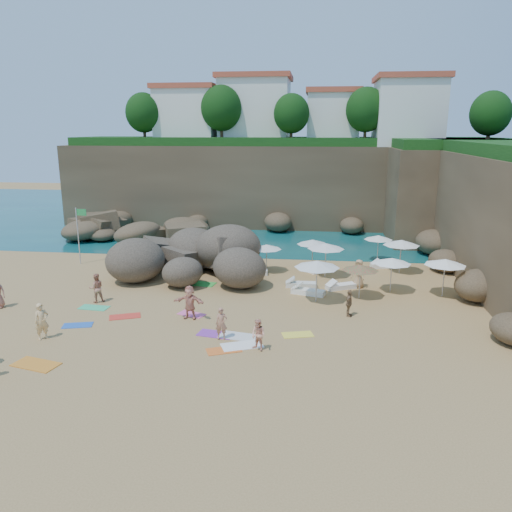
# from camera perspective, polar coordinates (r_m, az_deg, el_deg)

# --- Properties ---
(ground) EXTENTS (120.00, 120.00, 0.00)m
(ground) POSITION_cam_1_polar(r_m,az_deg,el_deg) (28.83, -4.69, -5.21)
(ground) COLOR tan
(ground) RESTS_ON ground
(seawater) EXTENTS (120.00, 120.00, 0.00)m
(seawater) POSITION_cam_1_polar(r_m,az_deg,el_deg) (57.68, 1.25, 4.74)
(seawater) COLOR #0C4751
(seawater) RESTS_ON ground
(cliff_back) EXTENTS (44.00, 8.00, 8.00)m
(cliff_back) POSITION_cam_1_polar(r_m,az_deg,el_deg) (52.03, 2.94, 8.12)
(cliff_back) COLOR brown
(cliff_back) RESTS_ON ground
(cliff_corner) EXTENTS (10.00, 12.00, 8.00)m
(cliff_corner) POSITION_cam_1_polar(r_m,az_deg,el_deg) (48.31, 20.67, 6.74)
(cliff_corner) COLOR brown
(cliff_corner) RESTS_ON ground
(rock_promontory) EXTENTS (12.00, 7.00, 2.00)m
(rock_promontory) POSITION_cam_1_polar(r_m,az_deg,el_deg) (46.71, -14.06, 2.02)
(rock_promontory) COLOR brown
(rock_promontory) RESTS_ON ground
(clifftop_buildings) EXTENTS (28.48, 9.48, 7.00)m
(clifftop_buildings) POSITION_cam_1_polar(r_m,az_deg,el_deg) (52.48, 4.20, 16.07)
(clifftop_buildings) COLOR white
(clifftop_buildings) RESTS_ON cliff_back
(clifftop_trees) EXTENTS (35.60, 23.82, 4.40)m
(clifftop_trees) POSITION_cam_1_polar(r_m,az_deg,el_deg) (46.15, 6.14, 16.29)
(clifftop_trees) COLOR #11380F
(clifftop_trees) RESTS_ON ground
(marina_masts) EXTENTS (3.10, 0.10, 6.00)m
(marina_masts) POSITION_cam_1_polar(r_m,az_deg,el_deg) (61.11, -14.46, 7.67)
(marina_masts) COLOR white
(marina_masts) RESTS_ON ground
(rock_outcrop) EXTENTS (9.33, 7.49, 3.42)m
(rock_outcrop) POSITION_cam_1_polar(r_m,az_deg,el_deg) (33.41, -8.30, -2.55)
(rock_outcrop) COLOR brown
(rock_outcrop) RESTS_ON ground
(flag_pole) EXTENTS (0.81, 0.10, 4.16)m
(flag_pole) POSITION_cam_1_polar(r_m,az_deg,el_deg) (38.23, -19.55, 3.01)
(flag_pole) COLOR silver
(flag_pole) RESTS_ON ground
(parasol_0) EXTENTS (2.45, 2.45, 2.32)m
(parasol_0) POSITION_cam_1_polar(r_m,az_deg,el_deg) (35.73, -3.24, 2.21)
(parasol_0) COLOR silver
(parasol_0) RESTS_ON ground
(parasol_1) EXTENTS (2.06, 2.06, 1.95)m
(parasol_1) POSITION_cam_1_polar(r_m,az_deg,el_deg) (34.08, 1.21, 1.05)
(parasol_1) COLOR silver
(parasol_1) RESTS_ON ground
(parasol_2) EXTENTS (2.09, 2.09, 1.98)m
(parasol_2) POSITION_cam_1_polar(r_m,az_deg,el_deg) (37.99, 13.82, 2.06)
(parasol_2) COLOR silver
(parasol_2) RESTS_ON ground
(parasol_3) EXTENTS (2.45, 2.45, 2.31)m
(parasol_3) POSITION_cam_1_polar(r_m,az_deg,el_deg) (35.25, 16.28, 1.48)
(parasol_3) COLOR silver
(parasol_3) RESTS_ON ground
(parasol_5) EXTENTS (2.23, 2.23, 2.11)m
(parasol_5) POSITION_cam_1_polar(r_m,az_deg,el_deg) (35.11, 6.50, 1.60)
(parasol_5) COLOR silver
(parasol_5) RESTS_ON ground
(parasol_6) EXTENTS (2.13, 2.13, 2.01)m
(parasol_6) POSITION_cam_1_polar(r_m,az_deg,el_deg) (29.41, 11.86, -1.31)
(parasol_6) COLOR silver
(parasol_6) RESTS_ON ground
(parasol_7) EXTENTS (2.40, 2.40, 2.27)m
(parasol_7) POSITION_cam_1_polar(r_m,az_deg,el_deg) (31.06, 20.82, -0.67)
(parasol_7) COLOR silver
(parasol_7) RESTS_ON ground
(parasol_8) EXTENTS (2.43, 2.43, 2.30)m
(parasol_8) POSITION_cam_1_polar(r_m,az_deg,el_deg) (33.21, 8.00, 1.13)
(parasol_8) COLOR silver
(parasol_8) RESTS_ON ground
(parasol_9) EXTENTS (2.57, 2.57, 2.43)m
(parasol_9) POSITION_cam_1_polar(r_m,az_deg,el_deg) (28.28, 6.99, -0.92)
(parasol_9) COLOR silver
(parasol_9) RESTS_ON ground
(parasol_11) EXTENTS (2.26, 2.26, 2.14)m
(parasol_11) POSITION_cam_1_polar(r_m,az_deg,el_deg) (30.89, 15.29, -0.54)
(parasol_11) COLOR silver
(parasol_11) RESTS_ON ground
(lounger_0) EXTENTS (2.00, 1.43, 0.30)m
(lounger_0) POSITION_cam_1_polar(r_m,az_deg,el_deg) (31.37, 9.69, -3.45)
(lounger_0) COLOR white
(lounger_0) RESTS_ON ground
(lounger_1) EXTENTS (2.07, 1.04, 0.31)m
(lounger_1) POSITION_cam_1_polar(r_m,az_deg,el_deg) (36.73, 14.51, -1.06)
(lounger_1) COLOR white
(lounger_1) RESTS_ON ground
(lounger_2) EXTENTS (1.92, 1.76, 0.30)m
(lounger_2) POSITION_cam_1_polar(r_m,az_deg,el_deg) (34.89, 7.53, -1.53)
(lounger_2) COLOR white
(lounger_2) RESTS_ON ground
(lounger_3) EXTENTS (2.13, 0.92, 0.32)m
(lounger_3) POSITION_cam_1_polar(r_m,az_deg,el_deg) (33.92, -0.43, -1.85)
(lounger_3) COLOR silver
(lounger_3) RESTS_ON ground
(lounger_4) EXTENTS (2.10, 1.20, 0.31)m
(lounger_4) POSITION_cam_1_polar(r_m,az_deg,el_deg) (30.06, 5.98, -4.10)
(lounger_4) COLOR white
(lounger_4) RESTS_ON ground
(lounger_5) EXTENTS (1.97, 0.75, 0.30)m
(lounger_5) POSITION_cam_1_polar(r_m,az_deg,el_deg) (31.41, 5.19, -3.27)
(lounger_5) COLOR silver
(lounger_5) RESTS_ON ground
(towel_2) EXTENTS (2.11, 1.40, 0.03)m
(towel_2) POSITION_cam_1_polar(r_m,az_deg,el_deg) (23.35, -23.85, -11.27)
(towel_2) COLOR orange
(towel_2) RESTS_ON ground
(towel_3) EXTENTS (1.68, 0.94, 0.03)m
(towel_3) POSITION_cam_1_polar(r_m,az_deg,el_deg) (29.17, -18.02, -5.63)
(towel_3) COLOR #38C47F
(towel_3) RESTS_ON ground
(towel_5) EXTENTS (2.09, 1.59, 0.03)m
(towel_5) POSITION_cam_1_polar(r_m,az_deg,el_deg) (23.14, -1.61, -10.20)
(towel_5) COLOR white
(towel_5) RESTS_ON ground
(towel_6) EXTENTS (1.85, 1.16, 0.03)m
(towel_6) POSITION_cam_1_polar(r_m,az_deg,el_deg) (24.41, -4.64, -8.89)
(towel_6) COLOR purple
(towel_6) RESTS_ON ground
(towel_7) EXTENTS (1.78, 1.34, 0.03)m
(towel_7) POSITION_cam_1_polar(r_m,az_deg,el_deg) (27.39, -14.75, -6.69)
(towel_7) COLOR red
(towel_7) RESTS_ON ground
(towel_8) EXTENTS (1.59, 1.07, 0.03)m
(towel_8) POSITION_cam_1_polar(r_m,az_deg,el_deg) (26.92, -19.72, -7.46)
(towel_8) COLOR blue
(towel_8) RESTS_ON ground
(towel_9) EXTENTS (1.63, 1.22, 0.03)m
(towel_9) POSITION_cam_1_polar(r_m,az_deg,el_deg) (27.03, -7.37, -6.61)
(towel_9) COLOR pink
(towel_9) RESTS_ON ground
(towel_10) EXTENTS (1.71, 1.30, 0.03)m
(towel_10) POSITION_cam_1_polar(r_m,az_deg,el_deg) (22.73, -3.69, -10.70)
(towel_10) COLOR orange
(towel_10) RESTS_ON ground
(towel_11) EXTENTS (2.08, 1.29, 0.03)m
(towel_11) POSITION_cam_1_polar(r_m,az_deg,el_deg) (32.11, -6.41, -3.16)
(towel_11) COLOR green
(towel_11) RESTS_ON ground
(towel_12) EXTENTS (1.61, 1.10, 0.03)m
(towel_12) POSITION_cam_1_polar(r_m,az_deg,el_deg) (24.36, 4.78, -8.95)
(towel_12) COLOR #FFE843
(towel_12) RESTS_ON ground
(towel_13) EXTENTS (1.98, 1.25, 0.03)m
(towel_13) POSITION_cam_1_polar(r_m,az_deg,el_deg) (24.10, -2.04, -9.16)
(towel_13) COLOR silver
(towel_13) RESTS_ON ground
(person_stand_0) EXTENTS (0.75, 0.76, 1.77)m
(person_stand_0) POSITION_cam_1_polar(r_m,az_deg,el_deg) (25.56, -23.29, -6.88)
(person_stand_0) COLOR #E4B777
(person_stand_0) RESTS_ON ground
(person_stand_1) EXTENTS (1.03, 0.96, 1.69)m
(person_stand_1) POSITION_cam_1_polar(r_m,az_deg,el_deg) (29.79, -17.78, -3.50)
(person_stand_1) COLOR tan
(person_stand_1) RESTS_ON ground
(person_stand_2) EXTENTS (1.20, 0.96, 1.73)m
(person_stand_2) POSITION_cam_1_polar(r_m,az_deg,el_deg) (37.73, -1.67, 0.91)
(person_stand_2) COLOR tan
(person_stand_2) RESTS_ON ground
(person_stand_3) EXTENTS (0.57, 0.92, 1.46)m
(person_stand_3) POSITION_cam_1_polar(r_m,az_deg,el_deg) (26.76, 10.58, -5.32)
(person_stand_3) COLOR olive
(person_stand_3) RESTS_ON ground
(person_stand_4) EXTENTS (1.00, 0.85, 1.80)m
(person_stand_4) POSITION_cam_1_polar(r_m,az_deg,el_deg) (31.58, 11.65, -2.00)
(person_stand_4) COLOR tan
(person_stand_4) RESTS_ON ground
(person_stand_5) EXTENTS (1.51, 0.64, 1.58)m
(person_stand_5) POSITION_cam_1_polar(r_m,az_deg,el_deg) (36.22, -11.96, -0.09)
(person_stand_5) COLOR #A86E54
(person_stand_5) RESTS_ON ground
(person_lie_3) EXTENTS (1.81, 1.92, 0.47)m
(person_lie_3) POSITION_cam_1_polar(r_m,az_deg,el_deg) (26.38, -7.55, -6.64)
(person_lie_3) COLOR tan
(person_lie_3) RESTS_ON ground
(person_lie_4) EXTENTS (0.87, 1.60, 0.36)m
(person_lie_4) POSITION_cam_1_polar(r_m,az_deg,el_deg) (23.81, -3.95, -9.06)
(person_lie_4) COLOR #AF7457
(person_lie_4) RESTS_ON ground
(person_lie_5) EXTENTS (1.36, 1.57, 0.54)m
(person_lie_5) POSITION_cam_1_polar(r_m,az_deg,el_deg) (22.58, 0.27, -10.13)
(person_lie_5) COLOR #F7AB8C
(person_lie_5) RESTS_ON ground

